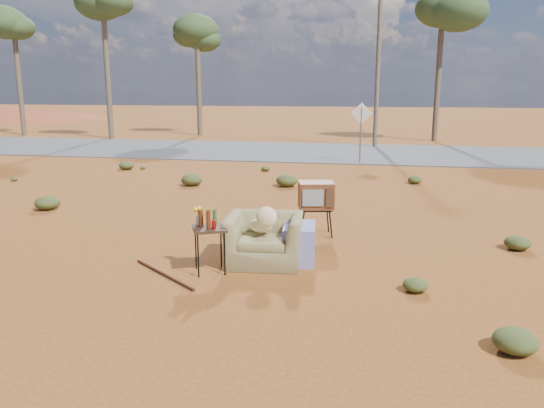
# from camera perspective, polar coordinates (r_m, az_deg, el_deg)

# --- Properties ---
(ground) EXTENTS (140.00, 140.00, 0.00)m
(ground) POSITION_cam_1_polar(r_m,az_deg,el_deg) (8.25, -3.99, -6.77)
(ground) COLOR #95531D
(ground) RESTS_ON ground
(highway) EXTENTS (140.00, 7.00, 0.04)m
(highway) POSITION_cam_1_polar(r_m,az_deg,el_deg) (22.77, 5.87, 5.58)
(highway) COLOR #565659
(highway) RESTS_ON ground
(dirt_mound) EXTENTS (26.00, 18.00, 2.00)m
(dirt_mound) POSITION_cam_1_polar(r_m,az_deg,el_deg) (52.53, -26.82, 8.16)
(dirt_mound) COLOR #9D4725
(dirt_mound) RESTS_ON ground
(armchair) EXTENTS (1.43, 1.00, 1.02)m
(armchair) POSITION_cam_1_polar(r_m,az_deg,el_deg) (8.30, -0.12, -3.17)
(armchair) COLOR olive
(armchair) RESTS_ON ground
(tv_unit) EXTENTS (0.72, 0.63, 1.01)m
(tv_unit) POSITION_cam_1_polar(r_m,az_deg,el_deg) (9.81, 4.75, 0.86)
(tv_unit) COLOR black
(tv_unit) RESTS_ON ground
(side_table) EXTENTS (0.64, 0.64, 0.98)m
(side_table) POSITION_cam_1_polar(r_m,az_deg,el_deg) (7.89, -7.02, -2.30)
(side_table) COLOR #341E13
(side_table) RESTS_ON ground
(rusty_bar) EXTENTS (1.31, 1.05, 0.04)m
(rusty_bar) POSITION_cam_1_polar(r_m,az_deg,el_deg) (8.02, -11.54, -7.41)
(rusty_bar) COLOR #461A12
(rusty_bar) RESTS_ON ground
(road_sign) EXTENTS (0.78, 0.06, 2.19)m
(road_sign) POSITION_cam_1_polar(r_m,az_deg,el_deg) (19.57, 9.56, 8.72)
(road_sign) COLOR brown
(road_sign) RESTS_ON ground
(eucalyptus_far_left) EXTENTS (3.20, 3.20, 7.10)m
(eucalyptus_far_left) POSITION_cam_1_polar(r_m,az_deg,el_deg) (34.21, -26.02, 16.65)
(eucalyptus_far_left) COLOR brown
(eucalyptus_far_left) RESTS_ON ground
(eucalyptus_left) EXTENTS (3.20, 3.20, 8.10)m
(eucalyptus_left) POSITION_cam_1_polar(r_m,az_deg,el_deg) (30.31, -17.74, 19.85)
(eucalyptus_left) COLOR brown
(eucalyptus_left) RESTS_ON ground
(eucalyptus_near_left) EXTENTS (3.20, 3.20, 6.60)m
(eucalyptus_near_left) POSITION_cam_1_polar(r_m,az_deg,el_deg) (31.31, -8.04, 17.33)
(eucalyptus_near_left) COLOR brown
(eucalyptus_near_left) RESTS_ON ground
(eucalyptus_center) EXTENTS (3.20, 3.20, 7.60)m
(eucalyptus_center) POSITION_cam_1_polar(r_m,az_deg,el_deg) (28.91, 17.88, 19.25)
(eucalyptus_center) COLOR brown
(eucalyptus_center) RESTS_ON ground
(utility_pole_center) EXTENTS (1.40, 0.20, 8.00)m
(utility_pole_center) POSITION_cam_1_polar(r_m,az_deg,el_deg) (25.06, 11.38, 15.48)
(utility_pole_center) COLOR brown
(utility_pole_center) RESTS_ON ground
(scrub_patch) EXTENTS (17.49, 8.07, 0.33)m
(scrub_patch) POSITION_cam_1_polar(r_m,az_deg,el_deg) (12.54, -2.42, 0.59)
(scrub_patch) COLOR #424C21
(scrub_patch) RESTS_ON ground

